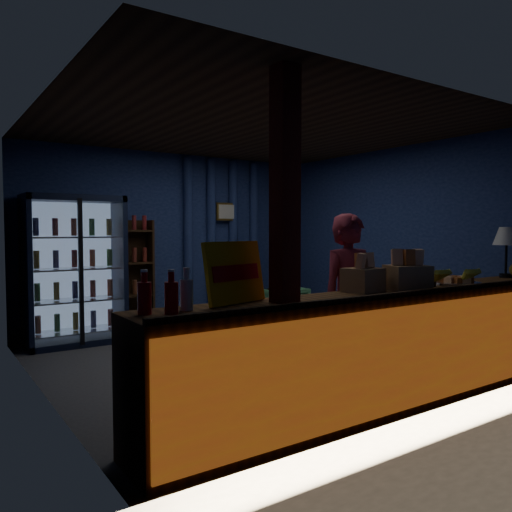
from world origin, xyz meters
The scene contains 18 objects.
ground centered at (0.00, 0.00, 0.00)m, with size 4.60×4.60×0.00m, color #515154.
room_walls centered at (0.00, 0.00, 1.57)m, with size 4.60×4.60×4.60m.
counter centered at (0.00, -1.91, 0.48)m, with size 4.40×0.57×0.99m.
support_post centered at (-1.05, -1.90, 1.30)m, with size 0.16×0.16×2.60m, color maroon.
beverage_cooler centered at (-1.55, 1.92, 0.93)m, with size 1.20×0.62×1.90m.
bottle_shelf centered at (-0.70, 2.06, 0.79)m, with size 0.50×0.28×1.60m.
curtain_folds centered at (1.00, 2.14, 1.30)m, with size 1.74×0.14×2.50m.
framed_picture centered at (0.85, 2.10, 1.75)m, with size 0.36×0.04×0.28m.
shopkeeper centered at (0.06, -1.43, 0.81)m, with size 0.59×0.39×1.61m, color maroon.
green_chair centered at (1.34, 1.33, 0.30)m, with size 0.65×0.67×0.61m, color #5EBD72.
side_table centered at (1.31, 1.55, 0.23)m, with size 0.53×0.40×0.56m.
yellow_sign centered at (-1.36, -1.74, 1.17)m, with size 0.55×0.25×0.43m.
soda_bottles centered at (-1.92, -1.84, 1.06)m, with size 0.37×0.16×0.27m.
snack_box_left centered at (0.24, -1.93, 1.07)m, with size 0.40×0.37×0.35m.
snack_box_centre centered at (-0.13, -1.77, 1.06)m, with size 0.34×0.29×0.32m.
pastry_tray centered at (0.98, -1.88, 0.98)m, with size 0.47×0.47×0.08m.
banana_bunches centered at (0.81, -1.95, 1.04)m, with size 0.56×0.32×0.19m.
table_lamp centered at (2.05, -1.76, 1.38)m, with size 0.28×0.28×0.54m.
Camera 1 is at (-3.18, -4.69, 1.46)m, focal length 35.00 mm.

